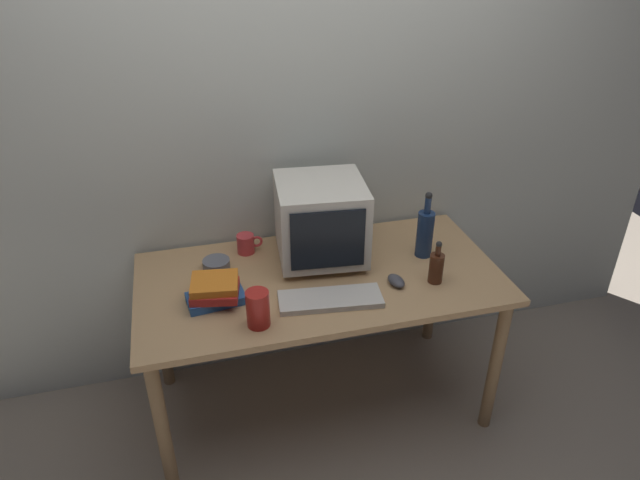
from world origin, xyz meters
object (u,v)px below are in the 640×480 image
object	(u,v)px
book_stack	(215,291)
cd_spindle	(216,265)
crt_monitor	(321,220)
bottle_tall	(425,232)
bottle_short	(436,267)
metal_canister	(258,309)
mug	(246,244)
keyboard	(330,299)
computer_mouse	(396,281)

from	to	relation	value
book_stack	cd_spindle	xyz separation A→B (m)	(0.03, 0.25, -0.03)
cd_spindle	crt_monitor	bearing A→B (deg)	-2.72
bottle_tall	bottle_short	size ratio (longest dim) A/B	1.61
bottle_tall	bottle_short	bearing A→B (deg)	-100.06
crt_monitor	metal_canister	xyz separation A→B (m)	(-0.35, -0.41, -0.12)
crt_monitor	mug	world-z (taller)	crt_monitor
bottle_tall	cd_spindle	size ratio (longest dim) A/B	2.65
book_stack	bottle_short	bearing A→B (deg)	-5.27
book_stack	metal_canister	world-z (taller)	metal_canister
keyboard	bottle_short	world-z (taller)	bottle_short
book_stack	cd_spindle	bearing A→B (deg)	83.90
metal_canister	computer_mouse	bearing A→B (deg)	11.37
bottle_short	cd_spindle	size ratio (longest dim) A/B	1.64
keyboard	metal_canister	world-z (taller)	metal_canister
bottle_short	mug	bearing A→B (deg)	149.24
keyboard	computer_mouse	world-z (taller)	computer_mouse
crt_monitor	bottle_tall	world-z (taller)	crt_monitor
mug	computer_mouse	bearing A→B (deg)	-36.34
mug	metal_canister	bearing A→B (deg)	-93.39
book_stack	metal_canister	xyz separation A→B (m)	(0.14, -0.19, 0.02)
crt_monitor	keyboard	size ratio (longest dim) A/B	1.00
crt_monitor	book_stack	bearing A→B (deg)	-155.49
crt_monitor	cd_spindle	distance (m)	0.50
computer_mouse	bottle_short	size ratio (longest dim) A/B	0.51
crt_monitor	cd_spindle	world-z (taller)	crt_monitor
bottle_tall	mug	size ratio (longest dim) A/B	2.65
computer_mouse	bottle_tall	bearing A→B (deg)	34.54
computer_mouse	cd_spindle	bearing A→B (deg)	147.80
bottle_tall	book_stack	world-z (taller)	bottle_tall
keyboard	metal_canister	distance (m)	0.32
computer_mouse	bottle_tall	size ratio (longest dim) A/B	0.31
computer_mouse	cd_spindle	xyz separation A→B (m)	(-0.73, 0.31, 0.00)
cd_spindle	metal_canister	distance (m)	0.46
bottle_tall	mug	bearing A→B (deg)	163.76
crt_monitor	bottle_tall	bearing A→B (deg)	-11.77
crt_monitor	bottle_short	world-z (taller)	crt_monitor
bottle_tall	cd_spindle	distance (m)	0.95
bottle_tall	cd_spindle	world-z (taller)	bottle_tall
bottle_tall	bottle_short	world-z (taller)	bottle_tall
book_stack	cd_spindle	size ratio (longest dim) A/B	2.02
computer_mouse	metal_canister	distance (m)	0.62
crt_monitor	bottle_tall	xyz separation A→B (m)	(0.46, -0.10, -0.07)
keyboard	bottle_short	distance (m)	0.48
keyboard	metal_canister	bearing A→B (deg)	-159.69
computer_mouse	book_stack	distance (m)	0.76
mug	cd_spindle	xyz separation A→B (m)	(-0.15, -0.11, -0.02)
mug	crt_monitor	bearing A→B (deg)	-22.32
book_stack	crt_monitor	bearing A→B (deg)	24.51
computer_mouse	book_stack	size ratio (longest dim) A/B	0.41
keyboard	mug	distance (m)	0.55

